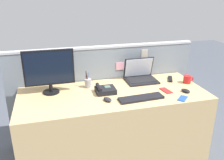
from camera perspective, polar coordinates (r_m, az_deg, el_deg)
ground_plane at (r=2.86m, az=0.27°, el=-16.62°), size 10.00×10.00×0.00m
desk at (r=2.65m, az=0.28°, el=-10.30°), size 1.90×0.79×0.74m
cubicle_divider at (r=2.94m, az=-1.95°, el=-2.73°), size 2.18×0.08×1.13m
desktop_monitor at (r=2.48m, az=-14.50°, el=2.38°), size 0.49×0.16×0.44m
laptop at (r=2.80m, az=6.61°, el=1.16°), size 0.35×0.27×0.26m
desk_phone at (r=2.47m, az=-1.68°, el=-2.32°), size 0.20×0.18×0.09m
keyboard_main at (r=2.36m, az=6.83°, el=-4.21°), size 0.45×0.15×0.02m
computer_mouse_right_hand at (r=2.30m, az=-1.05°, el=-4.57°), size 0.09×0.12×0.03m
computer_mouse_left_hand at (r=2.60m, az=16.85°, el=-2.42°), size 0.09×0.12×0.03m
pen_cup at (r=2.60m, az=-5.63°, el=-0.70°), size 0.07×0.07×0.18m
cell_phone_blue_case at (r=2.44m, az=16.20°, el=-4.16°), size 0.14×0.14×0.01m
cell_phone_red_case at (r=2.58m, az=12.49°, el=-2.43°), size 0.09×0.16×0.01m
tv_remote at (r=2.89m, az=13.45°, el=0.23°), size 0.11×0.17×0.02m
coffee_mug at (r=2.84m, az=17.20°, el=0.15°), size 0.12×0.08×0.09m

